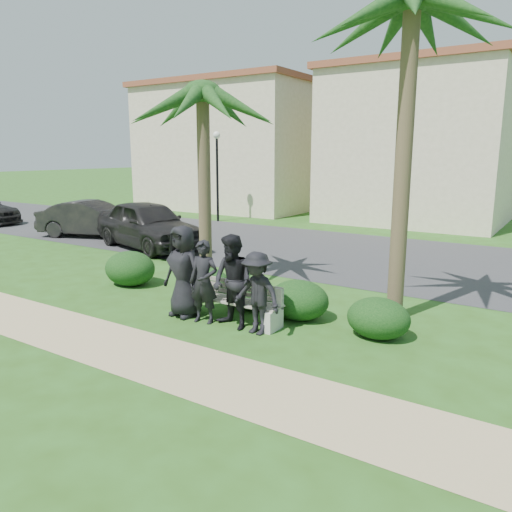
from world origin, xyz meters
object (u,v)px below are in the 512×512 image
object	(u,v)px
park_bench	(230,304)
palm_left	(202,95)
street_lamp	(217,160)
man_c	(233,282)
man_a	(183,271)
man_b	(204,282)
palm_right	(413,3)
car_b	(93,219)
man_d	(257,293)
car_a	(148,225)

from	to	relation	value
park_bench	palm_left	distance (m)	5.28
street_lamp	man_c	bearing A→B (deg)	-51.45
man_a	man_b	bearing A→B (deg)	-1.36
palm_right	car_b	bearing A→B (deg)	166.11
car_b	street_lamp	bearing A→B (deg)	-32.87
man_d	car_a	world-z (taller)	car_a
palm_right	palm_left	bearing A→B (deg)	178.98
street_lamp	park_bench	xyz separation A→B (m)	(9.20, -11.61, -2.59)
man_b	palm_right	bearing A→B (deg)	25.45
car_b	palm_right	bearing A→B (deg)	-124.71
street_lamp	park_bench	world-z (taller)	street_lamp
man_c	man_d	size ratio (longest dim) A/B	1.17
park_bench	palm_right	world-z (taller)	palm_right
street_lamp	palm_right	bearing A→B (deg)	-39.03
palm_right	man_a	bearing A→B (deg)	-148.65
man_b	park_bench	bearing A→B (deg)	32.94
park_bench	car_a	xyz separation A→B (m)	(-6.96, 4.69, 0.48)
man_c	car_b	size ratio (longest dim) A/B	0.42
car_a	street_lamp	bearing A→B (deg)	33.40
park_bench	car_a	world-z (taller)	car_a
street_lamp	man_d	size ratio (longest dim) A/B	2.77
palm_right	car_b	xyz separation A→B (m)	(-13.27, 3.28, -5.23)
man_a	street_lamp	bearing A→B (deg)	131.14
street_lamp	man_b	size ratio (longest dim) A/B	2.60
man_c	palm_left	world-z (taller)	palm_left
palm_left	car_a	world-z (taller)	palm_left
man_d	palm_left	bearing A→B (deg)	148.66
man_a	man_c	size ratio (longest dim) A/B	1.04
man_d	palm_right	world-z (taller)	palm_right
palm_left	car_a	bearing A→B (deg)	150.63
man_b	car_a	xyz separation A→B (m)	(-6.59, 5.05, 0.01)
car_a	park_bench	bearing A→B (deg)	-108.57
park_bench	palm_left	bearing A→B (deg)	136.66
man_a	palm_right	world-z (taller)	palm_right
man_b	car_b	distance (m)	11.63
park_bench	man_c	distance (m)	0.70
street_lamp	man_d	distance (m)	15.75
street_lamp	car_b	size ratio (longest dim) A/B	1.00
park_bench	palm_left	world-z (taller)	palm_left
palm_right	car_a	bearing A→B (deg)	164.19
street_lamp	palm_right	xyz separation A→B (m)	(11.91, -9.65, 2.99)
man_c	palm_right	bearing A→B (deg)	57.98
palm_left	man_a	bearing A→B (deg)	-60.95
man_d	palm_left	xyz separation A→B (m)	(-3.10, 2.36, 3.89)
man_d	man_b	bearing A→B (deg)	-172.14
man_d	park_bench	bearing A→B (deg)	165.41
palm_right	car_a	world-z (taller)	palm_right
man_a	car_b	distance (m)	11.08
park_bench	man_c	bearing A→B (deg)	-47.11
park_bench	palm_right	size ratio (longest dim) A/B	0.32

